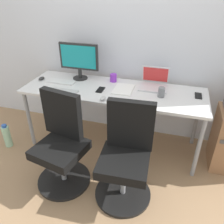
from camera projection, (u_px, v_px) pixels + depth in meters
The scene contains 17 objects.
ground_plane at pixel (113, 143), 2.92m from camera, with size 5.28×5.28×0.00m, color #9E7A56.
back_wall at pixel (123, 31), 2.61m from camera, with size 4.40×0.04×2.60m, color silver.
desk at pixel (113, 94), 2.57m from camera, with size 2.04×0.68×0.75m.
office_chair_left at pixel (62, 145), 2.22m from camera, with size 0.54×0.54×0.94m.
office_chair_right at pixel (126, 157), 2.07m from camera, with size 0.54×0.54×0.94m.
water_bottle_on_floor at pixel (7, 136), 2.81m from camera, with size 0.09×0.09×0.31m.
desktop_monitor at pixel (79, 59), 2.69m from camera, with size 0.48×0.18×0.43m.
open_laptop at pixel (154, 82), 2.58m from camera, with size 0.31×0.28×0.22m.
keyboard_by_monitor at pixel (62, 91), 2.48m from camera, with size 0.34×0.12×0.02m, color #B7B7B7.
keyboard_by_laptop at pixel (61, 82), 2.71m from camera, with size 0.34×0.12×0.02m, color silver.
mouse_by_monitor at pixel (103, 98), 2.32m from camera, with size 0.06×0.10×0.03m, color #B7B7B7.
mouse_by_laptop at pixel (41, 78), 2.78m from camera, with size 0.06×0.10×0.03m, color #2D2D2D.
coffee_mug at pixel (113, 78), 2.72m from camera, with size 0.08×0.08×0.09m, color purple.
pen_cup at pixel (161, 92), 2.36m from camera, with size 0.07×0.07×0.10m, color slate.
phone_near_monitor at pixel (100, 90), 2.52m from camera, with size 0.07×0.14×0.01m, color black.
phone_near_laptop at pixel (198, 96), 2.40m from camera, with size 0.07×0.14×0.01m, color black.
paper_pile at pixel (124, 89), 2.53m from camera, with size 0.21×0.30×0.01m, color white.
Camera 1 is at (0.64, -2.23, 1.83)m, focal length 36.50 mm.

